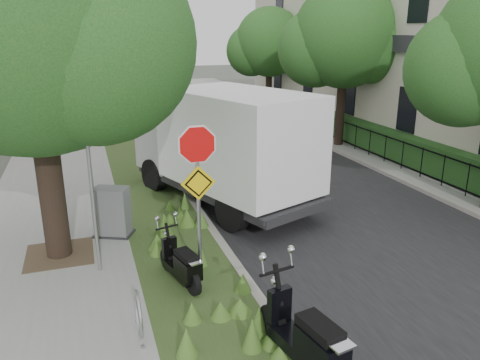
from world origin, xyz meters
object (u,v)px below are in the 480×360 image
object	(u,v)px
box_truck	(225,142)
utility_cabinet	(112,213)
scooter_far	(310,347)
scooter_near	(184,268)
sign_assembly	(198,174)

from	to	relation	value
box_truck	utility_cabinet	bearing A→B (deg)	-155.25
scooter_far	box_truck	xyz separation A→B (m)	(1.00, 7.28, 1.23)
scooter_near	scooter_far	distance (m)	3.17
sign_assembly	utility_cabinet	distance (m)	3.63
sign_assembly	scooter_far	world-z (taller)	sign_assembly
scooter_near	scooter_far	xyz separation A→B (m)	(1.15, -2.95, 0.10)
scooter_far	utility_cabinet	bearing A→B (deg)	111.17
scooter_near	scooter_far	world-z (taller)	scooter_far
scooter_far	box_truck	world-z (taller)	box_truck
sign_assembly	scooter_near	world-z (taller)	sign_assembly
scooter_near	box_truck	size ratio (longest dim) A/B	0.23
sign_assembly	scooter_near	xyz separation A→B (m)	(-0.31, 0.07, -1.84)
sign_assembly	utility_cabinet	bearing A→B (deg)	115.64
sign_assembly	scooter_near	size ratio (longest dim) A/B	2.09
scooter_far	box_truck	bearing A→B (deg)	82.20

